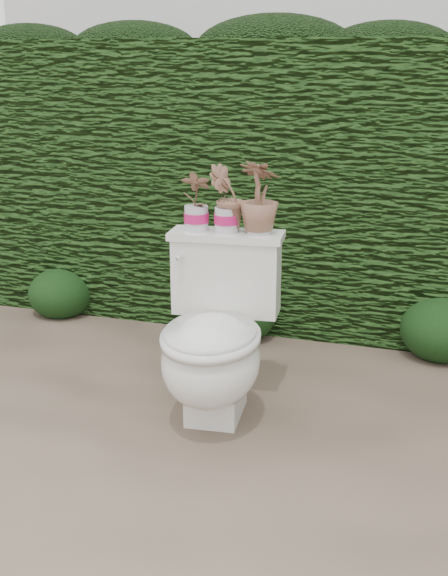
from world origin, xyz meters
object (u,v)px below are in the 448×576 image
(potted_plant_left, at_px, (196,202))
(potted_plant_center, at_px, (227,200))
(toilet, at_px, (215,341))
(potted_plant_right, at_px, (259,199))

(potted_plant_left, bearing_deg, potted_plant_center, -174.23)
(toilet, relative_size, potted_plant_center, 2.78)
(potted_plant_center, height_order, potted_plant_right, potted_plant_right)
(toilet, bearing_deg, potted_plant_center, 89.99)
(toilet, relative_size, potted_plant_left, 3.11)
(potted_plant_left, bearing_deg, toilet, 125.21)
(toilet, xyz_separation_m, potted_plant_center, (-0.02, 0.24, 0.56))
(potted_plant_right, bearing_deg, potted_plant_left, 17.96)
(potted_plant_left, height_order, potted_plant_center, potted_plant_center)
(potted_plant_center, bearing_deg, potted_plant_right, 153.77)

